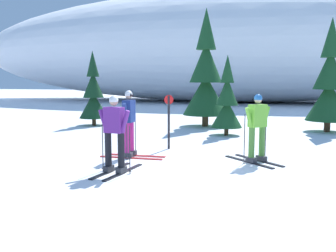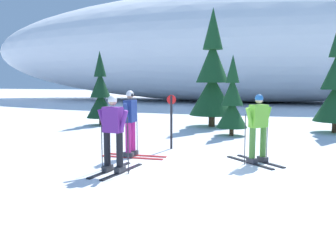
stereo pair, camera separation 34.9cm
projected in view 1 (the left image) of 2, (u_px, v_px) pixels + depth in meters
name	position (u px, v px, depth m)	size (l,w,h in m)	color
ground_plane	(188.00, 169.00, 8.75)	(120.00, 120.00, 0.00)	white
skier_purple_jacket	(114.00, 133.00, 8.28)	(0.80, 1.70, 1.75)	black
skier_navy_jacket	(129.00, 122.00, 10.00)	(1.75, 0.79, 1.80)	red
skier_lime_jacket	(257.00, 127.00, 9.36)	(1.54, 1.50, 1.73)	black
pine_tree_far_left	(93.00, 94.00, 16.95)	(1.31, 1.31, 3.38)	#47301E
pine_tree_center_left	(206.00, 78.00, 16.47)	(2.00, 2.00, 5.19)	#47301E
pine_tree_center	(227.00, 102.00, 13.92)	(1.16, 1.16, 3.00)	#47301E
pine_tree_center_right	(329.00, 85.00, 14.75)	(1.74, 1.74, 4.52)	#47301E
snow_ridge_background	(227.00, 48.00, 34.65)	(51.61, 18.19, 10.03)	white
trail_marker_post	(169.00, 119.00, 11.21)	(0.28, 0.07, 1.63)	black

